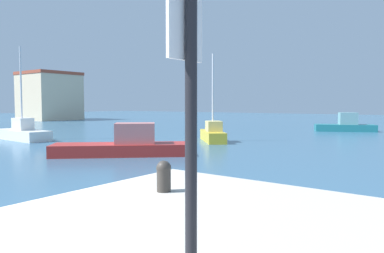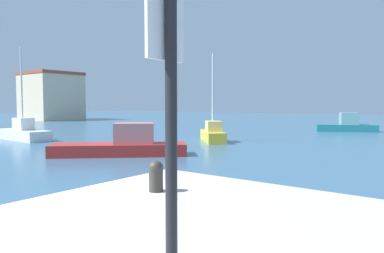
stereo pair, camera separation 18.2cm
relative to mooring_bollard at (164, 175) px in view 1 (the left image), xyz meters
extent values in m
plane|color=#38607F|center=(13.94, 22.18, -1.41)|extent=(160.00, 160.00, 0.00)
cylinder|color=black|center=(-2.44, -2.44, 1.79)|extent=(0.10, 0.10, 4.17)
cube|color=white|center=(-2.44, -2.38, 1.88)|extent=(0.44, 0.03, 0.56)
cylinder|color=red|center=(-2.44, -2.36, 1.94)|extent=(0.24, 0.01, 0.24)
cylinder|color=#38332D|center=(0.00, 0.00, -0.09)|extent=(0.25, 0.25, 0.42)
sphere|color=#38332D|center=(0.00, 0.00, 0.12)|extent=(0.26, 0.26, 0.26)
cube|color=gold|center=(16.82, 10.13, -1.04)|extent=(4.05, 3.89, 0.74)
cube|color=#DFCD77|center=(16.48, 9.82, -0.30)|extent=(1.79, 1.77, 0.73)
cylinder|color=silver|center=(16.82, 10.13, 2.06)|extent=(0.12, 0.12, 5.46)
cube|color=#1E707A|center=(32.40, 5.08, -1.07)|extent=(3.84, 5.70, 0.68)
cube|color=#6B9CA2|center=(32.51, 4.84, -0.15)|extent=(1.82, 1.99, 1.16)
cube|color=white|center=(9.28, 22.08, -1.04)|extent=(2.01, 5.74, 0.73)
cube|color=silver|center=(9.27, 21.96, -0.22)|extent=(1.10, 1.55, 0.90)
cylinder|color=silver|center=(9.28, 22.08, 2.40)|extent=(0.12, 0.12, 6.15)
cube|color=#B22823|center=(7.99, 9.99, -1.10)|extent=(6.02, 6.31, 0.61)
cube|color=#C4716E|center=(8.51, 9.43, -0.26)|extent=(2.35, 2.39, 1.06)
cube|color=beige|center=(29.96, 51.62, 2.32)|extent=(7.78, 8.07, 7.45)
cube|color=#9E4733|center=(29.96, 51.62, 6.30)|extent=(7.94, 8.23, 0.50)
camera|label=1|loc=(-4.80, -4.22, 1.25)|focal=34.18mm
camera|label=2|loc=(-4.69, -4.36, 1.25)|focal=34.18mm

